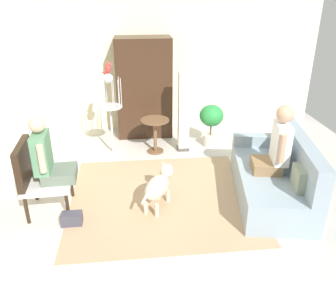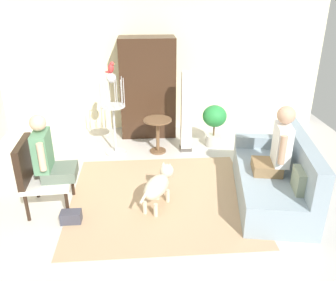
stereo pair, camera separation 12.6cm
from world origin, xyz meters
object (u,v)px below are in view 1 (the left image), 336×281
Objects in this scene: round_end_table at (155,131)px; column_lamp at (184,113)px; bird_cage_stand at (111,114)px; person_on_couch at (277,145)px; person_on_armchair at (47,156)px; potted_plant at (211,120)px; armoire_cabinet at (144,88)px; handbag at (72,219)px; armchair at (36,173)px; parrot at (108,68)px; dog at (159,185)px; couch at (275,177)px.

column_lamp is (0.50, 0.05, 0.30)m from round_end_table.
bird_cage_stand is at bearing -178.04° from column_lamp.
person_on_armchair is at bearing 179.32° from person_on_couch.
round_end_table is 0.79× the size of potted_plant.
potted_plant is (1.77, 0.17, -0.25)m from bird_cage_stand.
person_on_couch is 2.97m from armoire_cabinet.
bird_cage_stand is at bearing 77.50° from handbag.
armchair reaches higher than potted_plant.
handbag is at bearing -102.69° from parrot.
potted_plant is (-0.46, 1.79, -0.31)m from person_on_couch.
column_lamp is at bearing 1.97° from parrot.
armchair is 2.26m from round_end_table.
parrot reaches higher than handbag.
dog is 1.84m from column_lamp.
person_on_couch is 2.83m from parrot.
person_on_armchair is 1.73m from bird_cage_stand.
parrot is 0.10× the size of armoire_cabinet.
person_on_armchair reaches higher than dog.
couch is at bearing -0.39° from person_on_armchair.
person_on_couch is 2.23m from round_end_table.
person_on_armchair is 0.60× the size of bird_cage_stand.
armoire_cabinet is (-1.67, 2.47, 0.63)m from couch.
round_end_table is at bearing -174.70° from column_lamp.
armchair is 1.55m from dog.
round_end_table is 1.33m from parrot.
person_on_couch is 0.65× the size of column_lamp.
armchair is 1.24× the size of potted_plant.
person_on_armchair is 1.40× the size of round_end_table.
person_on_couch is 2.75m from bird_cage_stand.
bird_cage_stand reaches higher than dog.
person_on_couch is 2.92m from person_on_armchair.
couch is 3.04m from armoire_cabinet.
dog is at bearing -121.01° from potted_plant.
couch is 3.14m from armchair.
dog is at bearing -177.96° from couch.
round_end_table is 0.81m from bird_cage_stand.
column_lamp is 1.07m from armoire_cabinet.
round_end_table is 0.81× the size of dog.
bird_cage_stand reaches higher than person_on_armchair.
dog is 0.41× the size of armoire_cabinet.
parrot is at bearing 61.15° from armchair.
dog is 0.53× the size of bird_cage_stand.
couch is 2.73m from handbag.
column_lamp is 2.67m from handbag.
couch is 1.60m from dog.
column_lamp is 0.75× the size of armoire_cabinet.
dog is at bearing -92.61° from round_end_table.
couch is 1.99× the size of armchair.
round_end_table is 0.43× the size of column_lamp.
person_on_couch is 1.50× the size of round_end_table.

